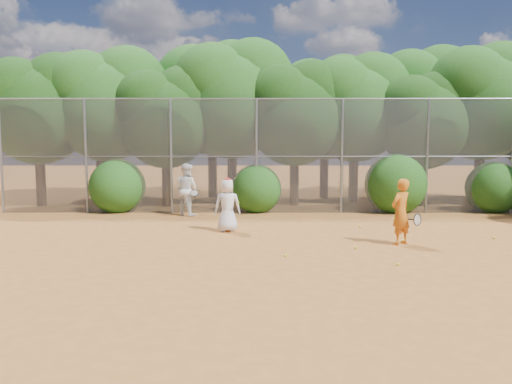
{
  "coord_description": "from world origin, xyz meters",
  "views": [
    {
      "loc": [
        -0.95,
        -11.54,
        2.54
      ],
      "look_at": [
        -1.0,
        2.5,
        1.1
      ],
      "focal_mm": 35.0,
      "sensor_mm": 36.0,
      "label": 1
    }
  ],
  "objects": [
    {
      "name": "tree_2",
      "position": [
        -4.45,
        7.83,
        3.58
      ],
      "size": [
        3.99,
        3.47,
        5.47
      ],
      "color": "black",
      "rests_on": "ground"
    },
    {
      "name": "ball_5",
      "position": [
        3.44,
        4.41,
        0.03
      ],
      "size": [
        0.07,
        0.07,
        0.07
      ],
      "primitive_type": "sphere",
      "color": "#E3F22C",
      "rests_on": "ground"
    },
    {
      "name": "bush_3",
      "position": [
        7.5,
        6.3,
        0.95
      ],
      "size": [
        1.9,
        1.9,
        1.9
      ],
      "primitive_type": "sphere",
      "color": "#1B4E13",
      "rests_on": "ground"
    },
    {
      "name": "ball_4",
      "position": [
        1.36,
        0.02,
        0.03
      ],
      "size": [
        0.07,
        0.07,
        0.07
      ],
      "primitive_type": "sphere",
      "color": "#E3F22C",
      "rests_on": "ground"
    },
    {
      "name": "ball_2",
      "position": [
        1.91,
        -1.56,
        0.03
      ],
      "size": [
        0.07,
        0.07,
        0.07
      ],
      "primitive_type": "sphere",
      "color": "#E3F22C",
      "rests_on": "ground"
    },
    {
      "name": "player_yellow",
      "position": [
        2.55,
        0.56,
        0.81
      ],
      "size": [
        0.84,
        0.67,
        1.62
      ],
      "rotation": [
        0.0,
        0.0,
        3.81
      ],
      "color": "orange",
      "rests_on": "ground"
    },
    {
      "name": "tree_6",
      "position": [
        5.55,
        8.03,
        3.47
      ],
      "size": [
        3.86,
        3.36,
        5.29
      ],
      "color": "black",
      "rests_on": "ground"
    },
    {
      "name": "bush_0",
      "position": [
        -6.0,
        6.3,
        1.0
      ],
      "size": [
        2.0,
        2.0,
        2.0
      ],
      "primitive_type": "sphere",
      "color": "#1B4E13",
      "rests_on": "ground"
    },
    {
      "name": "tree_10",
      "position": [
        -2.93,
        11.05,
        4.63
      ],
      "size": [
        5.15,
        4.48,
        7.06
      ],
      "color": "black",
      "rests_on": "ground"
    },
    {
      "name": "fence_back",
      "position": [
        -0.12,
        6.0,
        2.05
      ],
      "size": [
        20.05,
        0.09,
        4.03
      ],
      "color": "gray",
      "rests_on": "ground"
    },
    {
      "name": "bush_1",
      "position": [
        -1.0,
        6.3,
        0.9
      ],
      "size": [
        1.8,
        1.8,
        1.8
      ],
      "primitive_type": "sphere",
      "color": "#1B4E13",
      "rests_on": "ground"
    },
    {
      "name": "tree_0",
      "position": [
        -9.44,
        8.04,
        3.93
      ],
      "size": [
        4.38,
        3.81,
        6.0
      ],
      "color": "black",
      "rests_on": "ground"
    },
    {
      "name": "ground",
      "position": [
        0.0,
        0.0,
        0.0
      ],
      "size": [
        80.0,
        80.0,
        0.0
      ],
      "primitive_type": "plane",
      "color": "#A75F25",
      "rests_on": "ground"
    },
    {
      "name": "tree_4",
      "position": [
        0.55,
        8.24,
        3.76
      ],
      "size": [
        4.19,
        3.64,
        5.73
      ],
      "color": "black",
      "rests_on": "ground"
    },
    {
      "name": "player_teen",
      "position": [
        -1.8,
        2.32,
        0.75
      ],
      "size": [
        0.76,
        0.52,
        1.52
      ],
      "rotation": [
        0.0,
        0.0,
        3.2
      ],
      "color": "white",
      "rests_on": "ground"
    },
    {
      "name": "ball_1",
      "position": [
        2.06,
        2.96,
        0.03
      ],
      "size": [
        0.07,
        0.07,
        0.07
      ],
      "primitive_type": "sphere",
      "color": "#E3F22C",
      "rests_on": "ground"
    },
    {
      "name": "tree_3",
      "position": [
        -1.94,
        8.84,
        4.4
      ],
      "size": [
        4.89,
        4.26,
        6.7
      ],
      "color": "black",
      "rests_on": "ground"
    },
    {
      "name": "ball_0",
      "position": [
        2.72,
        0.88,
        0.03
      ],
      "size": [
        0.07,
        0.07,
        0.07
      ],
      "primitive_type": "sphere",
      "color": "#E3F22C",
      "rests_on": "ground"
    },
    {
      "name": "tree_1",
      "position": [
        -6.94,
        8.54,
        4.16
      ],
      "size": [
        4.64,
        4.03,
        6.35
      ],
      "color": "black",
      "rests_on": "ground"
    },
    {
      "name": "tree_5",
      "position": [
        3.06,
        9.04,
        4.05
      ],
      "size": [
        4.51,
        3.92,
        6.17
      ],
      "color": "black",
      "rests_on": "ground"
    },
    {
      "name": "player_white",
      "position": [
        -3.39,
        5.4,
        0.89
      ],
      "size": [
        1.09,
        1.04,
        1.78
      ],
      "rotation": [
        0.0,
        0.0,
        2.55
      ],
      "color": "white",
      "rests_on": "ground"
    },
    {
      "name": "tree_9",
      "position": [
        -7.94,
        10.84,
        4.34
      ],
      "size": [
        4.83,
        4.2,
        6.62
      ],
      "color": "black",
      "rests_on": "ground"
    },
    {
      "name": "tree_12",
      "position": [
        6.56,
        11.24,
        4.51
      ],
      "size": [
        5.02,
        4.37,
        6.88
      ],
      "color": "black",
      "rests_on": "ground"
    },
    {
      "name": "bush_2",
      "position": [
        4.0,
        6.3,
        1.1
      ],
      "size": [
        2.2,
        2.2,
        2.2
      ],
      "primitive_type": "sphere",
      "color": "#1B4E13",
      "rests_on": "ground"
    },
    {
      "name": "ball_3",
      "position": [
        5.19,
        1.24,
        0.03
      ],
      "size": [
        0.07,
        0.07,
        0.07
      ],
      "primitive_type": "sphere",
      "color": "#E3F22C",
      "rests_on": "ground"
    },
    {
      "name": "tree_11",
      "position": [
        2.06,
        10.64,
        4.16
      ],
      "size": [
        4.64,
        4.03,
        6.35
      ],
      "color": "black",
      "rests_on": "ground"
    },
    {
      "name": "tree_7",
      "position": [
        8.06,
        8.64,
        4.28
      ],
      "size": [
        4.77,
        4.14,
        6.53
      ],
      "color": "black",
      "rests_on": "ground"
    },
    {
      "name": "ball_6",
      "position": [
        -0.34,
        -0.76,
        0.03
      ],
      "size": [
        0.07,
        0.07,
        0.07
      ],
      "primitive_type": "sphere",
      "color": "#E3F22C",
      "rests_on": "ground"
    }
  ]
}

